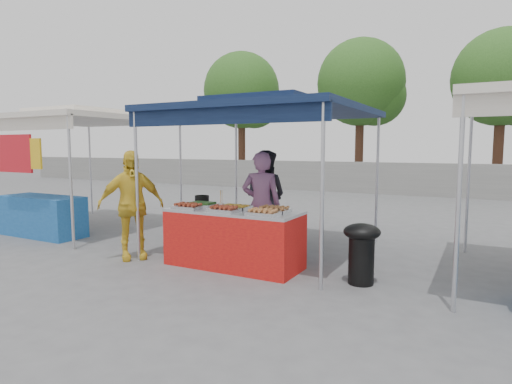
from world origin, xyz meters
The scene contains 23 objects.
ground_plane centered at (0.00, 0.00, 0.00)m, with size 80.00×80.00×0.00m, color #5D5D5F.
back_wall centered at (0.00, 11.00, 0.60)m, with size 40.00×0.25×1.20m, color gray.
main_canopy centered at (0.00, 0.97, 2.37)m, with size 3.20×3.20×2.57m.
neighbor_stall_left centered at (-4.50, 0.57, 1.60)m, with size 3.20×3.20×2.57m.
tree_0 centered at (-7.44, 13.31, 4.40)m, with size 3.76×3.75×6.44m.
tree_1 centered at (-1.51, 13.32, 4.38)m, with size 3.74×3.73×6.40m.
tree_2 centered at (3.79, 13.03, 4.16)m, with size 3.59×3.54×6.09m.
vendor_table centered at (0.00, -0.10, 0.43)m, with size 2.00×0.80×0.85m.
food_tray_fl centered at (-0.65, -0.34, 0.88)m, with size 0.42×0.30×0.07m.
food_tray_fm centered at (-0.02, -0.34, 0.88)m, with size 0.42×0.30×0.07m.
food_tray_fr centered at (0.61, -0.34, 0.88)m, with size 0.42×0.30×0.07m.
food_tray_bl centered at (-0.60, -0.04, 0.88)m, with size 0.42×0.30×0.07m.
food_tray_bm centered at (-0.01, -0.01, 0.88)m, with size 0.42×0.30×0.07m.
food_tray_br centered at (0.63, -0.02, 0.88)m, with size 0.42×0.30×0.07m.
cooking_pot centered at (-0.82, 0.26, 0.92)m, with size 0.23×0.23×0.13m, color black.
skewer_cup centered at (-0.11, -0.25, 0.90)m, with size 0.09×0.09×0.11m, color silver.
wok_burner centered at (1.87, -0.02, 0.47)m, with size 0.47×0.47×0.80m.
crate_left centered at (-0.50, 0.64, 0.14)m, with size 0.47×0.33×0.28m, color #143CA8.
crate_right centered at (0.26, 0.63, 0.14)m, with size 0.47×0.33×0.28m, color #143CA8.
crate_stacked centered at (0.26, 0.63, 0.42)m, with size 0.46×0.33×0.28m, color #143CA8.
vendor_woman centered at (0.10, 0.58, 0.85)m, with size 0.62×0.41×1.70m, color #8E5A84.
helper_man centered at (-0.36, 1.62, 0.86)m, with size 0.83×0.65×1.71m, color black.
customer_person centered at (-1.66, -0.47, 0.86)m, with size 1.01×0.42×1.72m, color yellow.
Camera 1 is at (3.22, -5.42, 1.77)m, focal length 30.00 mm.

